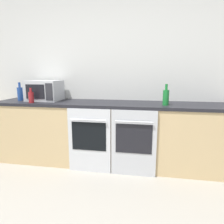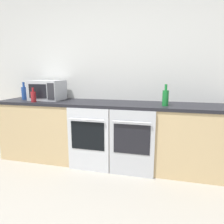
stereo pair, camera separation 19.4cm
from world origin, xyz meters
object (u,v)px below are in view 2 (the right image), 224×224
(microwave, at_px, (47,90))
(oven_left, at_px, (88,140))
(bottle_blue, at_px, (24,93))
(bottle_red, at_px, (33,96))
(bottle_green, at_px, (165,97))
(oven_right, at_px, (132,144))

(microwave, bearing_deg, oven_left, -25.61)
(bottle_blue, bearing_deg, oven_left, -15.14)
(oven_left, bearing_deg, bottle_red, 173.02)
(microwave, bearing_deg, bottle_green, -5.40)
(oven_left, bearing_deg, bottle_blue, 164.86)
(bottle_red, xyz_separation_m, bottle_blue, (-0.31, 0.21, 0.03))
(bottle_red, bearing_deg, oven_left, -6.98)
(oven_left, bearing_deg, bottle_green, 12.53)
(oven_left, relative_size, bottle_red, 4.15)
(oven_left, distance_m, microwave, 1.07)
(oven_left, xyz_separation_m, bottle_red, (-0.85, 0.10, 0.54))
(bottle_blue, relative_size, bottle_green, 1.00)
(oven_right, distance_m, bottle_green, 0.72)
(microwave, height_order, bottle_green, microwave)
(microwave, bearing_deg, bottle_red, -101.61)
(microwave, height_order, bottle_blue, microwave)
(oven_right, height_order, bottle_red, bottle_red)
(oven_left, relative_size, microwave, 1.82)
(oven_right, relative_size, bottle_blue, 3.17)
(oven_right, xyz_separation_m, bottle_green, (0.38, 0.21, 0.57))
(microwave, distance_m, bottle_red, 0.29)
(bottle_red, distance_m, bottle_green, 1.82)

